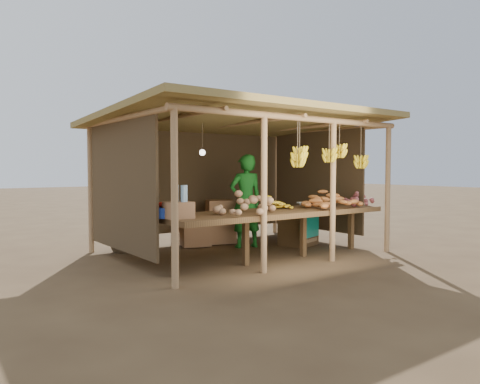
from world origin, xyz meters
TOP-DOWN VIEW (x-y plane):
  - ground at (0.00, 0.00)m, footprint 60.00×60.00m
  - stall_structure at (0.07, 0.03)m, footprint 4.70×3.50m
  - counter at (0.00, -0.95)m, footprint 3.90×1.05m
  - potato_heap at (-0.67, -1.23)m, footprint 1.19×0.86m
  - sweet_potato_heap at (1.08, -1.11)m, footprint 1.23×1.00m
  - onion_heap at (1.90, -1.01)m, footprint 0.97×0.70m
  - banana_pile at (0.11, -0.79)m, footprint 0.58×0.37m
  - tomato_basin at (-1.90, -0.83)m, footprint 0.40×0.40m
  - bottle_box at (-1.81, -1.07)m, footprint 0.36×0.29m
  - vendor at (0.37, 0.32)m, footprint 0.71×0.56m
  - tarp_crate at (1.32, -0.08)m, footprint 0.85×0.79m
  - carton_stack at (0.03, 0.93)m, footprint 1.20×0.57m
  - burlap_sacks at (-1.47, 1.20)m, footprint 0.79×0.42m

SIDE VIEW (x-z plane):
  - ground at x=0.00m, z-range 0.00..0.00m
  - burlap_sacks at x=-1.47m, z-range -0.04..0.53m
  - tarp_crate at x=1.32m, z-range -0.08..0.77m
  - carton_stack at x=0.03m, z-range -0.05..0.78m
  - counter at x=0.00m, z-range 0.34..1.14m
  - vendor at x=0.37m, z-range 0.00..1.71m
  - tomato_basin at x=-1.90m, z-range 0.78..0.99m
  - bottle_box at x=-1.81m, z-range 0.75..1.19m
  - banana_pile at x=0.11m, z-range 0.80..1.15m
  - onion_heap at x=1.90m, z-range 0.80..1.16m
  - sweet_potato_heap at x=1.08m, z-range 0.80..1.16m
  - potato_heap at x=-0.67m, z-range 0.80..1.17m
  - stall_structure at x=0.07m, z-range 0.70..3.14m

